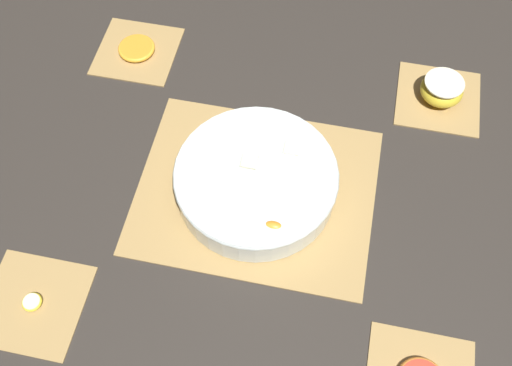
{
  "coord_description": "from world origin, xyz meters",
  "views": [
    {
      "loc": [
        0.11,
        -0.54,
        0.97
      ],
      "look_at": [
        0.0,
        0.0,
        0.03
      ],
      "focal_mm": 42.0,
      "sensor_mm": 36.0,
      "label": 1
    }
  ],
  "objects_px": {
    "orange_slice_whole": "(137,48)",
    "banana_coin_single": "(32,302)",
    "fruit_salad_bowl": "(256,180)",
    "apple_half": "(442,90)"
  },
  "relations": [
    {
      "from": "orange_slice_whole",
      "to": "banana_coin_single",
      "type": "height_order",
      "value": "orange_slice_whole"
    },
    {
      "from": "banana_coin_single",
      "to": "fruit_salad_bowl",
      "type": "bearing_deg",
      "value": 42.04
    },
    {
      "from": "orange_slice_whole",
      "to": "banana_coin_single",
      "type": "bearing_deg",
      "value": -90.0
    },
    {
      "from": "apple_half",
      "to": "fruit_salad_bowl",
      "type": "bearing_deg",
      "value": -138.13
    },
    {
      "from": "fruit_salad_bowl",
      "to": "banana_coin_single",
      "type": "height_order",
      "value": "fruit_salad_bowl"
    },
    {
      "from": "orange_slice_whole",
      "to": "banana_coin_single",
      "type": "xyz_separation_m",
      "value": [
        0.0,
        -0.58,
        -0.0
      ]
    },
    {
      "from": "apple_half",
      "to": "orange_slice_whole",
      "type": "distance_m",
      "value": 0.65
    },
    {
      "from": "fruit_salad_bowl",
      "to": "orange_slice_whole",
      "type": "bearing_deg",
      "value": 138.1
    },
    {
      "from": "fruit_salad_bowl",
      "to": "banana_coin_single",
      "type": "distance_m",
      "value": 0.44
    },
    {
      "from": "fruit_salad_bowl",
      "to": "banana_coin_single",
      "type": "xyz_separation_m",
      "value": [
        -0.32,
        -0.29,
        -0.03
      ]
    }
  ]
}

